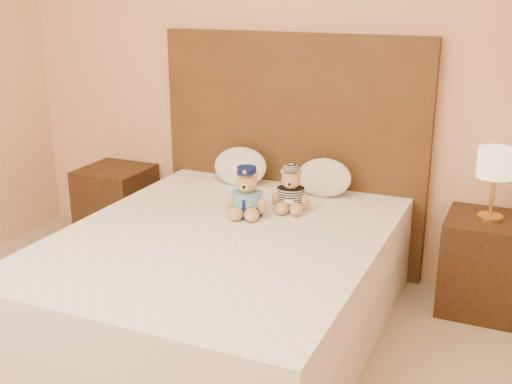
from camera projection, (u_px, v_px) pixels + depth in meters
The scene contains 9 objects.
bed at pixel (223, 282), 3.40m from camera, with size 1.60×2.00×0.55m.
headboard at pixel (292, 152), 4.13m from camera, with size 1.75×0.08×1.50m, color #523518.
nightstand_left at pixel (117, 205), 4.58m from camera, with size 0.45×0.45×0.55m, color #3A2612.
nightstand_right at pixel (484, 264), 3.62m from camera, with size 0.45×0.45×0.55m, color #3A2612.
lamp at pixel (496, 167), 3.44m from camera, with size 0.20×0.20×0.40m.
teddy_police at pixel (247, 192), 3.53m from camera, with size 0.24×0.23×0.28m, color #B28745, non-canonical shape.
teddy_prisoner at pixel (291, 189), 3.62m from camera, with size 0.23×0.22×0.25m, color #B28745, non-canonical shape.
pillow_left at pixel (240, 165), 4.11m from camera, with size 0.36×0.23×0.26m, color white.
pillow_right at pixel (324, 176), 3.89m from camera, with size 0.34×0.22×0.24m, color white.
Camera 1 is at (1.41, -1.55, 1.78)m, focal length 45.00 mm.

